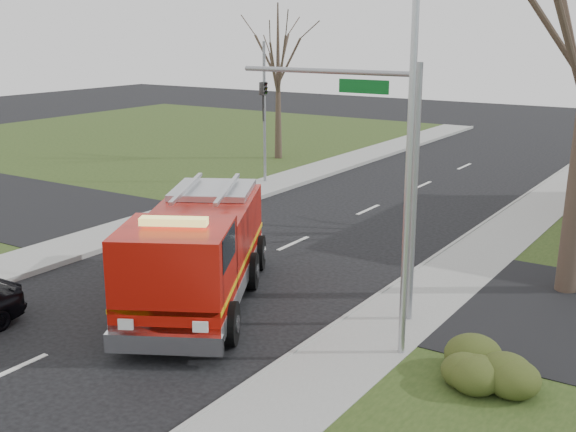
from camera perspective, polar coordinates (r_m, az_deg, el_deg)
The scene contains 9 objects.
ground at distance 21.69m, azimuth -8.21°, elevation -6.02°, with size 120.00×120.00×0.00m, color black.
sidewalk_right at distance 18.44m, azimuth 6.69°, elevation -9.54°, with size 2.40×80.00×0.15m, color gray.
sidewalk_left at distance 25.99m, azimuth -18.61°, elevation -2.98°, with size 2.40×80.00×0.15m, color gray.
hedge_corner at distance 16.44m, azimuth 14.08°, elevation -11.10°, with size 2.80×2.00×0.90m, color #2E3B15.
bare_tree_left at distance 42.35m, azimuth -0.79°, elevation 11.87°, with size 4.50×4.50×9.00m.
traffic_signal_mast at distance 18.84m, azimuth 6.45°, elevation 5.73°, with size 5.29×0.18×6.80m.
streetlight_pole at distance 16.28m, azimuth 9.34°, elevation 3.67°, with size 1.48×0.16×8.40m.
utility_pole_far at distance 35.78m, azimuth -1.87°, elevation 8.05°, with size 0.14×0.14×7.00m, color gray.
fire_engine at distance 20.28m, azimuth -7.19°, elevation -3.13°, with size 6.13×8.27×3.20m.
Camera 1 is at (13.52, -15.16, 7.59)m, focal length 45.00 mm.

